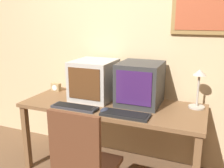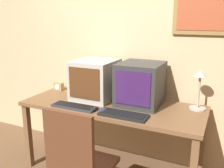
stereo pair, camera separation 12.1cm
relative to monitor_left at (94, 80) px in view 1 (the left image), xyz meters
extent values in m
cube|color=#D1B284|center=(0.24, 0.32, 0.37)|extent=(8.00, 0.05, 2.60)
cube|color=olive|center=(1.03, 0.28, 0.76)|extent=(0.64, 0.02, 0.58)
cube|color=#AD4C2D|center=(1.03, 0.27, 0.76)|extent=(0.56, 0.01, 0.50)
cube|color=brown|center=(0.24, -0.11, -0.22)|extent=(1.77, 0.69, 0.04)
cube|color=brown|center=(-0.60, -0.41, -0.59)|extent=(0.06, 0.06, 0.70)
cube|color=brown|center=(-0.60, 0.19, -0.59)|extent=(0.06, 0.06, 0.70)
cube|color=brown|center=(1.08, 0.19, -0.59)|extent=(0.06, 0.06, 0.70)
cube|color=#B7B2A8|center=(0.00, 0.00, 0.00)|extent=(0.41, 0.44, 0.40)
cube|color=#563319|center=(0.00, -0.22, 0.01)|extent=(0.34, 0.01, 0.31)
cube|color=#333333|center=(0.49, 0.02, 0.00)|extent=(0.40, 0.43, 0.41)
cube|color=#3D1E56|center=(0.49, -0.20, 0.01)|extent=(0.33, 0.01, 0.31)
cube|color=#333338|center=(-0.04, -0.35, -0.19)|extent=(0.44, 0.14, 0.02)
cube|color=black|center=(-0.04, -0.35, -0.18)|extent=(0.41, 0.12, 0.00)
cube|color=black|center=(0.46, -0.34, -0.19)|extent=(0.43, 0.17, 0.02)
cube|color=black|center=(0.46, -0.34, -0.18)|extent=(0.39, 0.14, 0.00)
ellipsoid|color=#282D3D|center=(0.26, -0.33, -0.18)|extent=(0.07, 0.12, 0.04)
ellipsoid|color=black|center=(0.17, -0.35, -0.18)|extent=(0.06, 0.10, 0.04)
cube|color=#A38456|center=(-0.53, 0.08, -0.16)|extent=(0.10, 0.06, 0.09)
cylinder|color=white|center=(-0.53, 0.04, -0.16)|extent=(0.07, 0.01, 0.07)
cylinder|color=#B2A899|center=(1.02, 0.10, -0.19)|extent=(0.15, 0.15, 0.02)
cylinder|color=#B2A899|center=(1.02, 0.10, -0.03)|extent=(0.02, 0.02, 0.31)
cone|color=#B2A899|center=(1.02, 0.10, 0.14)|extent=(0.12, 0.12, 0.06)
cube|color=brown|center=(0.31, -0.75, -0.50)|extent=(0.42, 0.42, 0.04)
cube|color=brown|center=(0.31, -0.94, -0.23)|extent=(0.39, 0.04, 0.49)
camera|label=1|loc=(1.12, -2.25, 0.62)|focal=40.00mm
camera|label=2|loc=(1.23, -2.20, 0.62)|focal=40.00mm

